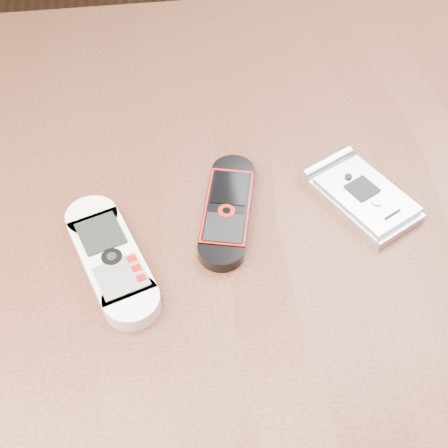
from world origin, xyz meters
TOP-DOWN VIEW (x-y plane):
  - table at (0.00, 0.00)m, footprint 1.20×0.80m
  - nokia_white at (-0.10, -0.02)m, footprint 0.09×0.15m
  - nokia_black_red at (0.01, 0.02)m, footprint 0.07×0.14m
  - motorola_razr at (0.14, 0.02)m, footprint 0.11×0.13m

SIDE VIEW (x-z plane):
  - table at x=0.00m, z-range 0.27..1.02m
  - nokia_black_red at x=0.01m, z-range 0.75..0.76m
  - nokia_white at x=-0.10m, z-range 0.75..0.77m
  - motorola_razr at x=0.14m, z-range 0.75..0.77m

